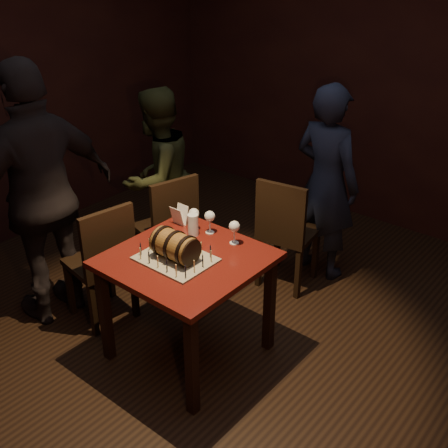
% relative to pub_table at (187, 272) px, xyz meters
% --- Properties ---
extents(room_shell, '(5.04, 5.04, 2.80)m').
position_rel_pub_table_xyz_m(room_shell, '(0.13, 0.15, 0.76)').
color(room_shell, black).
rests_on(room_shell, ground).
extents(pub_table, '(0.90, 0.90, 0.75)m').
position_rel_pub_table_xyz_m(pub_table, '(0.00, 0.00, 0.00)').
color(pub_table, '#430E0B').
rests_on(pub_table, ground).
extents(cake_board, '(0.45, 0.35, 0.01)m').
position_rel_pub_table_xyz_m(cake_board, '(-0.03, -0.07, 0.12)').
color(cake_board, gray).
rests_on(cake_board, pub_table).
extents(barrel_cake, '(0.33, 0.19, 0.19)m').
position_rel_pub_table_xyz_m(barrel_cake, '(-0.03, -0.07, 0.21)').
color(barrel_cake, brown).
rests_on(barrel_cake, cake_board).
extents(birthday_candles, '(0.40, 0.30, 0.09)m').
position_rel_pub_table_xyz_m(birthday_candles, '(-0.03, -0.07, 0.16)').
color(birthday_candles, '#F5DA92').
rests_on(birthday_candles, cake_board).
extents(wine_glass_left, '(0.07, 0.07, 0.16)m').
position_rel_pub_table_xyz_m(wine_glass_left, '(-0.20, 0.29, 0.23)').
color(wine_glass_left, silver).
rests_on(wine_glass_left, pub_table).
extents(wine_glass_mid, '(0.07, 0.07, 0.16)m').
position_rel_pub_table_xyz_m(wine_glass_mid, '(-0.09, 0.33, 0.23)').
color(wine_glass_mid, silver).
rests_on(wine_glass_mid, pub_table).
extents(wine_glass_right, '(0.07, 0.07, 0.16)m').
position_rel_pub_table_xyz_m(wine_glass_right, '(0.12, 0.32, 0.23)').
color(wine_glass_right, silver).
rests_on(wine_glass_right, pub_table).
extents(pint_of_ale, '(0.07, 0.07, 0.15)m').
position_rel_pub_table_xyz_m(pint_of_ale, '(-0.16, 0.24, 0.18)').
color(pint_of_ale, silver).
rests_on(pint_of_ale, pub_table).
extents(menu_card, '(0.10, 0.05, 0.13)m').
position_rel_pub_table_xyz_m(menu_card, '(-0.34, 0.30, 0.17)').
color(menu_card, white).
rests_on(menu_card, pub_table).
extents(chair_back, '(0.46, 0.46, 0.93)m').
position_rel_pub_table_xyz_m(chair_back, '(0.03, 1.07, -0.12)').
color(chair_back, black).
rests_on(chair_back, ground).
extents(chair_left_rear, '(0.49, 0.49, 0.93)m').
position_rel_pub_table_xyz_m(chair_left_rear, '(-0.70, 0.55, -0.12)').
color(chair_left_rear, black).
rests_on(chair_left_rear, ground).
extents(chair_left_front, '(0.46, 0.46, 0.93)m').
position_rel_pub_table_xyz_m(chair_left_front, '(-0.70, -0.11, -0.12)').
color(chair_left_front, black).
rests_on(chair_left_front, ground).
extents(person_back, '(0.61, 0.44, 1.58)m').
position_rel_pub_table_xyz_m(person_back, '(0.12, 1.48, 0.15)').
color(person_back, '#191E32').
rests_on(person_back, ground).
extents(person_left_rear, '(0.63, 0.77, 1.49)m').
position_rel_pub_table_xyz_m(person_left_rear, '(-1.06, 0.79, 0.10)').
color(person_left_rear, '#32361B').
rests_on(person_left_rear, ground).
extents(person_left_front, '(0.53, 1.13, 1.88)m').
position_rel_pub_table_xyz_m(person_left_front, '(-1.08, -0.26, 0.30)').
color(person_left_front, black).
rests_on(person_left_front, ground).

